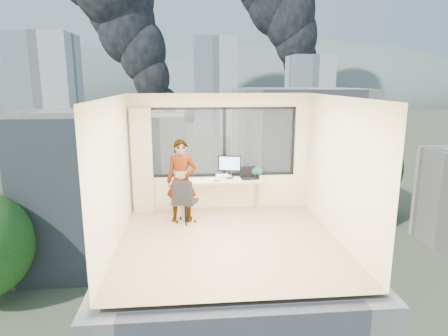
{
  "coord_description": "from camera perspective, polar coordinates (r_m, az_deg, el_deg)",
  "views": [
    {
      "loc": [
        -0.71,
        -6.64,
        2.87
      ],
      "look_at": [
        0.0,
        1.0,
        1.15
      ],
      "focal_mm": 31.38,
      "sensor_mm": 36.0,
      "label": 1
    }
  ],
  "objects": [
    {
      "name": "person",
      "position": [
        8.07,
        -6.2,
        -1.89
      ],
      "size": [
        0.67,
        0.48,
        1.71
      ],
      "primitive_type": "imported",
      "rotation": [
        0.0,
        0.0,
        -0.12
      ],
      "color": "#2D2D33",
      "rests_on": "floor"
    },
    {
      "name": "chair",
      "position": [
        8.07,
        -5.62,
        -4.69
      ],
      "size": [
        0.61,
        0.61,
        0.95
      ],
      "primitive_type": null,
      "rotation": [
        0.0,
        0.0,
        -0.31
      ],
      "color": "black",
      "rests_on": "floor"
    },
    {
      "name": "game_console",
      "position": [
        8.76,
        -0.11,
        -1.12
      ],
      "size": [
        0.34,
        0.3,
        0.07
      ],
      "primitive_type": "cube",
      "rotation": [
        0.0,
        0.0,
        0.21
      ],
      "color": "white",
      "rests_on": "desk"
    },
    {
      "name": "hill_a",
      "position": [
        348.15,
        -25.63,
        8.61
      ],
      "size": [
        288.0,
        216.0,
        90.0
      ],
      "primitive_type": "ellipsoid",
      "color": "slate",
      "rests_on": "exterior_ground"
    },
    {
      "name": "hill_b",
      "position": [
        342.22,
        12.0,
        9.51
      ],
      "size": [
        300.0,
        220.0,
        96.0
      ],
      "primitive_type": "ellipsoid",
      "color": "slate",
      "rests_on": "exterior_ground"
    },
    {
      "name": "far_tower_a",
      "position": [
        107.3,
        -24.31,
        9.99
      ],
      "size": [
        14.0,
        14.0,
        28.0
      ],
      "primitive_type": "cube",
      "color": "silver",
      "rests_on": "exterior_ground"
    },
    {
      "name": "far_tower_d",
      "position": [
        167.59,
        -26.38,
        9.32
      ],
      "size": [
        16.0,
        14.0,
        22.0
      ],
      "primitive_type": "cube",
      "color": "silver",
      "rests_on": "exterior_ground"
    },
    {
      "name": "exterior_ground",
      "position": [
        127.76,
        -4.94,
        4.98
      ],
      "size": [
        400.0,
        400.0,
        0.04
      ],
      "primitive_type": "cube",
      "color": "#515B3D",
      "rests_on": "ground"
    },
    {
      "name": "near_bldg_b",
      "position": [
        47.25,
        10.42,
        1.58
      ],
      "size": [
        14.0,
        13.0,
        16.0
      ],
      "primitive_type": "cube",
      "color": "silver",
      "rests_on": "exterior_ground"
    },
    {
      "name": "handbag",
      "position": [
        8.83,
        4.68,
        -0.56
      ],
      "size": [
        0.29,
        0.15,
        0.22
      ],
      "primitive_type": "ellipsoid",
      "rotation": [
        0.0,
        0.0,
        -0.03
      ],
      "color": "#0B4336",
      "rests_on": "desk"
    },
    {
      "name": "wall_left",
      "position": [
        6.94,
        -15.89,
        -0.92
      ],
      "size": [
        0.01,
        4.0,
        2.6
      ],
      "primitive_type": "cube",
      "color": "#F4E9BC",
      "rests_on": "ground"
    },
    {
      "name": "tree_b",
      "position": [
        27.96,
        5.1,
        -13.69
      ],
      "size": [
        7.6,
        7.6,
        9.0
      ],
      "primitive_type": null,
      "color": "#21511B",
      "rests_on": "exterior_ground"
    },
    {
      "name": "laptop",
      "position": [
        8.63,
        3.69,
        -0.81
      ],
      "size": [
        0.4,
        0.42,
        0.23
      ],
      "primitive_type": null,
      "rotation": [
        0.0,
        0.0,
        0.11
      ],
      "color": "black",
      "rests_on": "desk"
    },
    {
      "name": "curtain",
      "position": [
        8.75,
        -11.84,
        1.03
      ],
      "size": [
        0.45,
        0.14,
        2.3
      ],
      "primitive_type": "cube",
      "color": "beige",
      "rests_on": "floor"
    },
    {
      "name": "far_tower_b",
      "position": [
        126.95,
        -1.38,
        11.76
      ],
      "size": [
        13.0,
        13.0,
        30.0
      ],
      "primitive_type": "cube",
      "color": "silver",
      "rests_on": "exterior_ground"
    },
    {
      "name": "ceiling",
      "position": [
        6.68,
        0.8,
        10.33
      ],
      "size": [
        4.0,
        4.0,
        0.01
      ],
      "primitive_type": "cube",
      "color": "white",
      "rests_on": "ground"
    },
    {
      "name": "tree_c",
      "position": [
        53.21,
        20.14,
        -1.06
      ],
      "size": [
        8.4,
        8.4,
        10.0
      ],
      "primitive_type": null,
      "color": "#21511B",
      "rests_on": "exterior_ground"
    },
    {
      "name": "cellphone",
      "position": [
        8.44,
        -1.12,
        -1.86
      ],
      "size": [
        0.13,
        0.1,
        0.01
      ],
      "primitive_type": "cube",
      "rotation": [
        0.0,
        0.0,
        -0.37
      ],
      "color": "black",
      "rests_on": "desk"
    },
    {
      "name": "floor",
      "position": [
        7.26,
        0.74,
        -10.63
      ],
      "size": [
        4.0,
        4.0,
        0.01
      ],
      "primitive_type": "cube",
      "color": "#CEB986",
      "rests_on": "ground"
    },
    {
      "name": "far_tower_c",
      "position": [
        153.64,
        12.25,
        10.89
      ],
      "size": [
        15.0,
        15.0,
        26.0
      ],
      "primitive_type": "cube",
      "color": "silver",
      "rests_on": "exterior_ground"
    },
    {
      "name": "desk",
      "position": [
        8.69,
        -0.4,
        -4.04
      ],
      "size": [
        1.8,
        0.6,
        0.75
      ],
      "primitive_type": "cube",
      "color": "#D2B48C",
      "rests_on": "floor"
    },
    {
      "name": "wall_right",
      "position": [
        7.34,
        16.5,
        -0.24
      ],
      "size": [
        0.01,
        4.0,
        2.6
      ],
      "primitive_type": "cube",
      "color": "#F4E9BC",
      "rests_on": "ground"
    },
    {
      "name": "monitor",
      "position": [
        8.67,
        0.81,
        0.22
      ],
      "size": [
        0.52,
        0.22,
        0.51
      ],
      "primitive_type": null,
      "rotation": [
        0.0,
        0.0,
        -0.22
      ],
      "color": "black",
      "rests_on": "desk"
    },
    {
      "name": "wall_front",
      "position": [
        4.94,
        3.22,
        -5.87
      ],
      "size": [
        4.0,
        0.01,
        2.6
      ],
      "primitive_type": "cube",
      "color": "#F4E9BC",
      "rests_on": "ground"
    },
    {
      "name": "near_bldg_a",
      "position": [
        38.84,
        -17.45,
        -2.7
      ],
      "size": [
        16.0,
        12.0,
        14.0
      ],
      "primitive_type": "cube",
      "color": "beige",
      "rests_on": "exterior_ground"
    },
    {
      "name": "window_wall",
      "position": [
        8.77,
        -0.28,
        3.82
      ],
      "size": [
        3.3,
        0.16,
        1.55
      ],
      "primitive_type": null,
      "color": "black",
      "rests_on": "ground"
    },
    {
      "name": "pen_cup",
      "position": [
        8.65,
        4.9,
        -1.25
      ],
      "size": [
        0.09,
        0.09,
        0.1
      ],
      "primitive_type": "cylinder",
      "rotation": [
        0.0,
        0.0,
        0.05
      ],
      "color": "black",
      "rests_on": "desk"
    },
    {
      "name": "smoke_plume_b",
      "position": [
        186.78,
        12.88,
        19.74
      ],
      "size": [
        30.0,
        18.0,
        70.0
      ],
      "primitive_type": null,
      "color": "black",
      "rests_on": "exterior_ground"
    }
  ]
}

